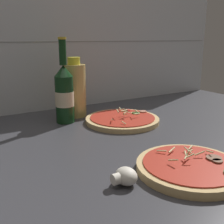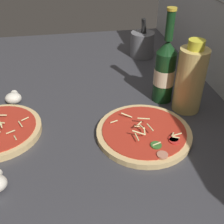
% 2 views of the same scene
% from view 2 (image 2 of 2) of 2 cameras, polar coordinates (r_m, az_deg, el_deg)
% --- Properties ---
extents(counter_slab, '(1.60, 0.90, 0.03)m').
position_cam_2_polar(counter_slab, '(0.81, -4.61, -3.76)').
color(counter_slab, '#38383D').
rests_on(counter_slab, ground).
extents(pizza_far, '(0.26, 0.26, 0.05)m').
position_cam_2_polar(pizza_far, '(0.77, 6.52, -4.22)').
color(pizza_far, tan).
rests_on(pizza_far, counter_slab).
extents(beer_bottle, '(0.06, 0.06, 0.29)m').
position_cam_2_polar(beer_bottle, '(0.89, 10.67, 8.31)').
color(beer_bottle, '#143819').
rests_on(beer_bottle, counter_slab).
extents(oil_bottle, '(0.08, 0.08, 0.22)m').
position_cam_2_polar(oil_bottle, '(0.86, 15.61, 6.41)').
color(oil_bottle, '#D6B766').
rests_on(oil_bottle, counter_slab).
extents(mushroom_left, '(0.05, 0.05, 0.04)m').
position_cam_2_polar(mushroom_left, '(0.95, -19.39, 2.74)').
color(mushroom_left, white).
rests_on(mushroom_left, counter_slab).
extents(utensil_crock, '(0.10, 0.10, 0.16)m').
position_cam_2_polar(utensil_crock, '(1.22, 6.16, 13.59)').
color(utensil_crock, slate).
rests_on(utensil_crock, counter_slab).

